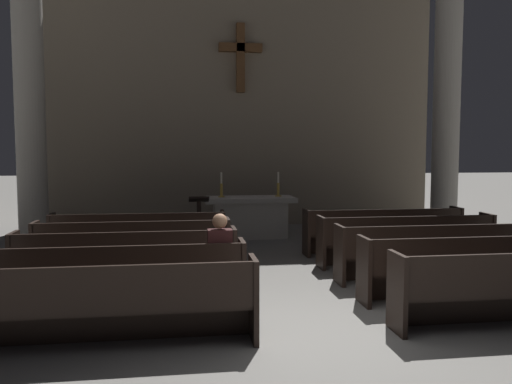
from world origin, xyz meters
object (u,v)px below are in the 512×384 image
column_right_second (447,94)px  lone_worshipper (220,259)px  candlestick_right (278,189)px  pew_left_row_1 (105,305)px  pew_right_row_2 (474,267)px  column_left_second (29,87)px  pew_left_row_2 (118,279)px  pew_left_row_5 (139,236)px  pew_right_row_5 (383,231)px  lectern (199,223)px  pew_left_row_4 (134,247)px  altar (250,216)px  pew_right_row_4 (406,240)px  pew_left_row_3 (127,261)px  candlestick_left (221,189)px  pew_right_row_3 (436,252)px

column_right_second → lone_worshipper: bearing=-137.4°
column_right_second → candlestick_right: (-4.35, -0.00, -2.38)m
pew_left_row_1 → pew_right_row_2: size_ratio=1.00×
pew_right_row_2 → lone_worshipper: lone_worshipper is taller
column_left_second → pew_left_row_2: bearing=-65.8°
column_left_second → pew_left_row_5: bearing=-42.4°
pew_right_row_5 → candlestick_right: candlestick_right is taller
pew_right_row_2 → column_left_second: (-7.53, 5.73, 3.10)m
pew_left_row_1 → lectern: lectern is taller
pew_left_row_4 → altar: 4.27m
pew_right_row_5 → altar: bearing=136.5°
altar → pew_left_row_4: bearing=-125.4°
column_right_second → lone_worshipper: 8.90m
pew_left_row_2 → pew_right_row_4: (4.95, 2.25, 0.00)m
pew_right_row_4 → column_left_second: column_left_second is taller
pew_left_row_1 → pew_left_row_2: (0.00, 1.13, 0.00)m
pew_left_row_5 → candlestick_right: size_ratio=5.49×
pew_left_row_3 → altar: bearing=61.7°
column_right_second → altar: column_right_second is taller
lectern → column_right_second: bearing=10.7°
pew_right_row_2 → column_right_second: bearing=65.8°
pew_right_row_5 → candlestick_right: bearing=127.1°
pew_left_row_4 → lone_worshipper: size_ratio=2.51×
candlestick_left → lectern: 1.48m
pew_right_row_3 → column_left_second: 9.36m
pew_right_row_5 → lectern: bearing=162.9°
pew_right_row_5 → altar: size_ratio=1.50×
pew_left_row_3 → pew_right_row_3: size_ratio=1.00×
pew_right_row_3 → column_left_second: size_ratio=0.45×
pew_left_row_1 → candlestick_right: 7.59m
altar → pew_right_row_2: bearing=-66.6°
pew_left_row_3 → pew_right_row_5: bearing=24.5°
pew_left_row_2 → column_right_second: (7.53, 5.73, 3.10)m
altar → column_right_second: bearing=0.0°
pew_right_row_4 → altar: size_ratio=1.50×
pew_right_row_5 → column_left_second: column_left_second is taller
pew_right_row_2 → pew_left_row_2: bearing=180.0°
lone_worshipper → pew_right_row_2: bearing=-0.6°
pew_right_row_5 → column_left_second: bearing=162.6°
altar → lectern: size_ratio=1.91×
pew_left_row_1 → column_left_second: 7.96m
pew_left_row_2 → column_left_second: 7.01m
pew_right_row_5 → candlestick_left: bearing=143.5°
pew_left_row_1 → lectern: (1.20, 5.66, 0.07)m
pew_right_row_2 → pew_right_row_4: bearing=90.0°
altar → lone_worshipper: (-1.15, -5.70, 0.16)m
candlestick_left → candlestick_right: bearing=0.0°
pew_right_row_2 → lectern: (-3.76, 4.53, 0.07)m
pew_left_row_2 → column_right_second: column_right_second is taller
pew_right_row_3 → altar: 5.23m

